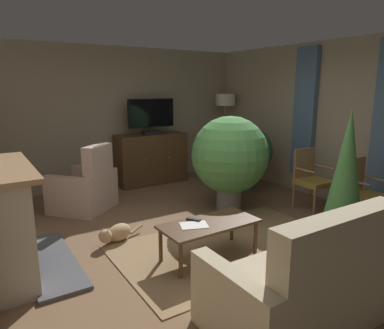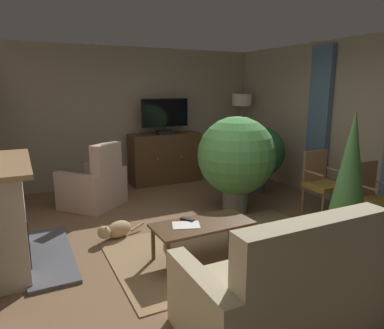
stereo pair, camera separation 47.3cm
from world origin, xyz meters
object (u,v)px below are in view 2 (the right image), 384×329
fireplace (10,217)px  side_chair_beside_plant (321,181)px  tv_remote (187,219)px  potted_plant_on_hearth_side (236,157)px  television (165,115)px  sofa_floral (284,291)px  cat (116,230)px  coffee_table (202,227)px  potted_plant_tall_palm_by_window (350,176)px  tv_cabinet (165,159)px  floor_lamp (242,105)px  potted_plant_leafy_by_curtain (259,153)px  armchair_near_window (95,186)px  folded_newspaper (186,225)px  side_chair_far_end (372,196)px

fireplace → side_chair_beside_plant: fireplace is taller
tv_remote → potted_plant_on_hearth_side: bearing=-82.9°
television → sofa_floral: (-0.86, -4.58, -1.04)m
potted_plant_on_hearth_side → cat: potted_plant_on_hearth_side is taller
television → coffee_table: (-0.88, -3.24, -0.99)m
fireplace → potted_plant_tall_palm_by_window: size_ratio=0.92×
tv_cabinet → coffee_table: size_ratio=1.25×
side_chair_beside_plant → floor_lamp: size_ratio=0.54×
fireplace → potted_plant_leafy_by_curtain: (4.09, 1.01, 0.20)m
potted_plant_on_hearth_side → potted_plant_leafy_by_curtain: size_ratio=1.22×
fireplace → tv_remote: bearing=-20.7°
fireplace → armchair_near_window: size_ratio=1.33×
fireplace → coffee_table: size_ratio=1.36×
folded_newspaper → television: bearing=92.2°
tv_cabinet → potted_plant_leafy_by_curtain: 1.95m
potted_plant_on_hearth_side → floor_lamp: size_ratio=0.84×
tv_cabinet → cat: size_ratio=2.11×
potted_plant_leafy_by_curtain → potted_plant_tall_palm_by_window: size_ratio=0.73×
television → cat: bearing=-125.6°
tv_cabinet → coffee_table: tv_cabinet is taller
sofa_floral → potted_plant_on_hearth_side: (1.19, 2.52, 0.53)m
potted_plant_tall_palm_by_window → side_chair_far_end: bearing=15.2°
folded_newspaper → side_chair_beside_plant: 2.59m
fireplace → armchair_near_window: 1.98m
cat → floor_lamp: (3.36, 2.16, 1.43)m
tv_cabinet → side_chair_beside_plant: tv_cabinet is taller
potted_plant_tall_palm_by_window → cat: 2.94m
fireplace → tv_cabinet: (2.80, 2.46, -0.07)m
folded_newspaper → side_chair_beside_plant: bearing=31.8°
armchair_near_window → tv_cabinet: bearing=29.5°
fireplace → television: (2.80, 2.41, 0.83)m
side_chair_beside_plant → potted_plant_leafy_by_curtain: potted_plant_leafy_by_curtain is taller
potted_plant_leafy_by_curtain → floor_lamp: floor_lamp is taller
armchair_near_window → cat: 1.43m
potted_plant_tall_palm_by_window → folded_newspaper: bearing=163.0°
coffee_table → potted_plant_tall_palm_by_window: 1.81m
potted_plant_tall_palm_by_window → side_chair_beside_plant: bearing=56.7°
potted_plant_tall_palm_by_window → floor_lamp: floor_lamp is taller
coffee_table → potted_plant_on_hearth_side: potted_plant_on_hearth_side is taller
side_chair_beside_plant → tv_cabinet: bearing=117.8°
tv_remote → potted_plant_leafy_by_curtain: size_ratio=0.14×
television → potted_plant_on_hearth_side: size_ratio=0.65×
tv_remote → floor_lamp: bearing=-73.0°
coffee_table → potted_plant_on_hearth_side: 1.76m
sofa_floral → potted_plant_tall_palm_by_window: 1.90m
tv_remote → cat: bearing=6.6°
side_chair_far_end → potted_plant_leafy_by_curtain: 2.22m
armchair_near_window → cat: bearing=-90.9°
folded_newspaper → sofa_floral: 1.39m
fireplace → cat: fireplace is taller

